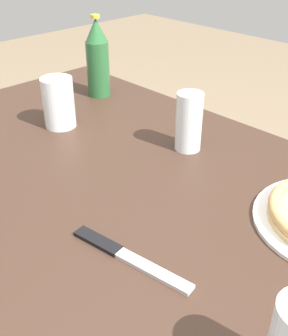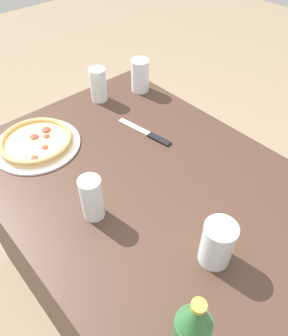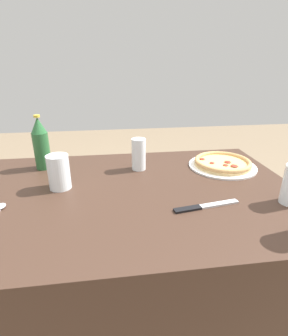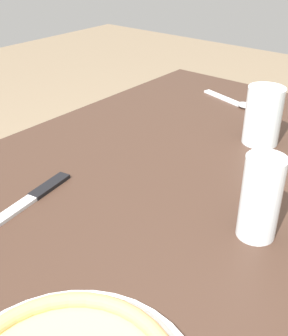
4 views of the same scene
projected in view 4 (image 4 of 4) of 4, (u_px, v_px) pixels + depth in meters
table at (166, 311)px, 1.03m from camera, size 1.30×0.86×0.75m
glass_lemonade at (263, 119)px, 0.97m from camera, size 0.08×0.08×0.13m
glass_iced_tea at (260, 202)px, 0.66m from camera, size 0.06×0.06×0.14m
knife at (28, 201)px, 0.78m from camera, size 0.24×0.06×0.01m
spoon at (234, 102)px, 1.22m from camera, size 0.08×0.18×0.01m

